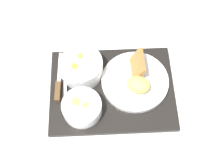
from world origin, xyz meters
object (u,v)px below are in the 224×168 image
object	(u,v)px
bowl_soup	(82,107)
bowl_salad	(82,67)
knife	(58,87)
spoon	(65,79)
plate_main	(136,81)

from	to	relation	value
bowl_soup	bowl_salad	bearing A→B (deg)	82.30
bowl_soup	knife	distance (m)	0.11
knife	spoon	size ratio (longest dim) A/B	1.12
bowl_salad	plate_main	xyz separation A→B (m)	(0.16, -0.07, -0.02)
knife	plate_main	bearing A→B (deg)	-86.90
bowl_salad	bowl_soup	world-z (taller)	bowl_salad
bowl_salad	bowl_soup	bearing A→B (deg)	-97.70
plate_main	knife	xyz separation A→B (m)	(-0.24, 0.03, -0.01)
plate_main	bowl_salad	bearing A→B (deg)	156.59
bowl_salad	plate_main	distance (m)	0.17
plate_main	spoon	world-z (taller)	plate_main
bowl_salad	bowl_soup	size ratio (longest dim) A/B	1.12
bowl_salad	spoon	bearing A→B (deg)	-161.23
plate_main	knife	bearing A→B (deg)	173.82
bowl_salad	spoon	xyz separation A→B (m)	(-0.06, -0.02, -0.03)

